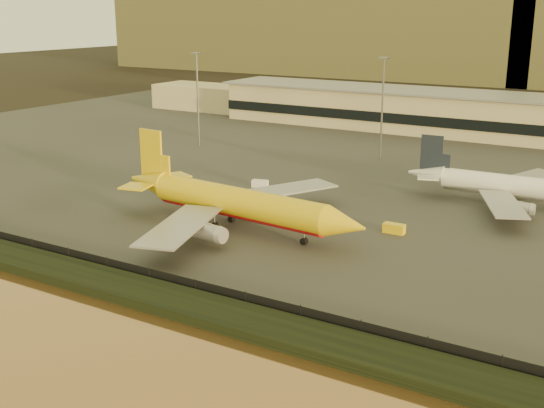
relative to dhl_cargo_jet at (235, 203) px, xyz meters
The scene contains 11 objects.
ground 17.42m from the dhl_cargo_jet, 54.83° to the right, with size 900.00×900.00×0.00m, color black.
embankment 32.44m from the dhl_cargo_jet, 72.54° to the right, with size 320.00×7.00×1.40m, color black.
tarmac 82.01m from the dhl_cargo_jet, 83.23° to the left, with size 320.00×220.00×0.20m, color #2D2D2D.
perimeter_fence 28.60m from the dhl_cargo_jet, 70.12° to the right, with size 300.00×0.05×2.20m, color black.
terminal_building 111.97m from the dhl_cargo_jet, 92.49° to the left, with size 202.00×25.00×12.60m.
apron_light_masts 66.97m from the dhl_cargo_jet, 68.09° to the left, with size 152.20×12.20×25.40m.
distant_hills 327.57m from the dhl_cargo_jet, 91.95° to the left, with size 470.00×160.00×70.00m.
dhl_cargo_jet is the anchor object (origin of this frame).
white_narrowbody_jet 55.39m from the dhl_cargo_jet, 45.88° to the left, with size 42.90×41.96×12.35m.
gse_vehicle_yellow 27.66m from the dhl_cargo_jet, 25.39° to the left, with size 3.67×1.65×1.65m, color #DAB30B.
gse_vehicle_white 28.78m from the dhl_cargo_jet, 113.40° to the left, with size 3.42×1.54×1.54m, color white.
Camera 1 is at (54.34, -79.87, 37.28)m, focal length 45.00 mm.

